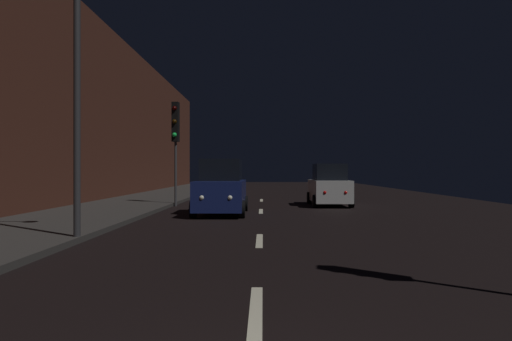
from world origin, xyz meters
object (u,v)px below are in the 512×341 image
car_approaching_headlights (221,189)px  car_parked_right_far (329,187)px  traffic_light_far_left (175,130)px  streetlamp_overhead (96,37)px

car_approaching_headlights → car_parked_right_far: size_ratio=1.06×
car_approaching_headlights → traffic_light_far_left: bearing=-147.8°
traffic_light_far_left → streetlamp_overhead: bearing=7.9°
traffic_light_far_left → car_parked_right_far: (7.43, 0.50, -2.71)m
traffic_light_far_left → car_parked_right_far: 7.92m
traffic_light_far_left → streetlamp_overhead: streetlamp_overhead is taller
car_approaching_headlights → car_parked_right_far: 6.67m
traffic_light_far_left → car_approaching_headlights: (2.57, -4.07, -2.66)m
traffic_light_far_left → car_approaching_headlights: size_ratio=1.17×
car_approaching_headlights → streetlamp_overhead: bearing=-17.6°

